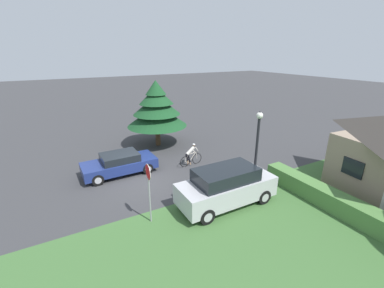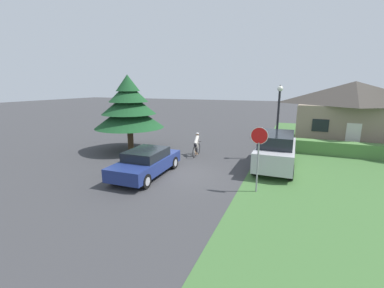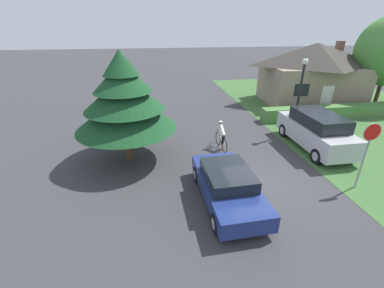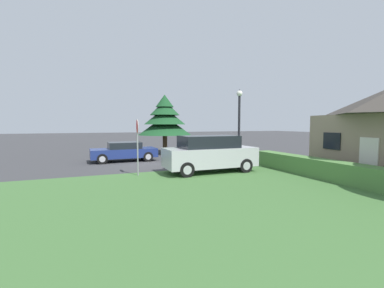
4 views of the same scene
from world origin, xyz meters
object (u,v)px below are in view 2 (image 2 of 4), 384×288
parked_suv_right (276,150)px  street_lamp (278,112)px  cottage_house (352,112)px  cyclist (196,145)px  sedan_left_lane (146,162)px  conifer_tall_near (129,108)px  stop_sign (259,147)px

parked_suv_right → street_lamp: street_lamp is taller
cottage_house → cyclist: size_ratio=4.90×
cottage_house → parked_suv_right: size_ratio=1.71×
cottage_house → street_lamp: (-5.02, -6.64, 0.41)m
sedan_left_lane → conifer_tall_near: conifer_tall_near is taller
cottage_house → cyclist: cottage_house is taller
sedan_left_lane → parked_suv_right: 7.15m
cottage_house → parked_suv_right: (-4.88, -8.57, -1.52)m
sedan_left_lane → stop_sign: bearing=-91.7°
sedan_left_lane → stop_sign: 5.73m
sedan_left_lane → cottage_house: bearing=-43.0°
cyclist → street_lamp: (4.90, 1.19, 2.21)m
parked_suv_right → stop_sign: 3.98m
cyclist → street_lamp: 5.50m
cottage_house → sedan_left_lane: (-10.92, -12.38, -1.83)m
parked_suv_right → stop_sign: size_ratio=1.75×
cottage_house → conifer_tall_near: conifer_tall_near is taller
sedan_left_lane → street_lamp: (5.90, 5.74, 2.24)m
cyclist → parked_suv_right: (5.04, -0.74, 0.29)m
cottage_house → parked_suv_right: 9.98m
cottage_house → stop_sign: bearing=-108.9°
cyclist → conifer_tall_near: size_ratio=0.33×
conifer_tall_near → parked_suv_right: bearing=-1.7°
cyclist → cottage_house: bearing=-57.1°
stop_sign → street_lamp: bearing=-90.0°
street_lamp → cottage_house: bearing=52.9°
sedan_left_lane → street_lamp: size_ratio=0.99×
street_lamp → stop_sign: bearing=-93.3°
street_lamp → conifer_tall_near: conifer_tall_near is taller
sedan_left_lane → parked_suv_right: size_ratio=0.91×
parked_suv_right → street_lamp: (-0.15, 1.93, 1.93)m
parked_suv_right → conifer_tall_near: size_ratio=0.95×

